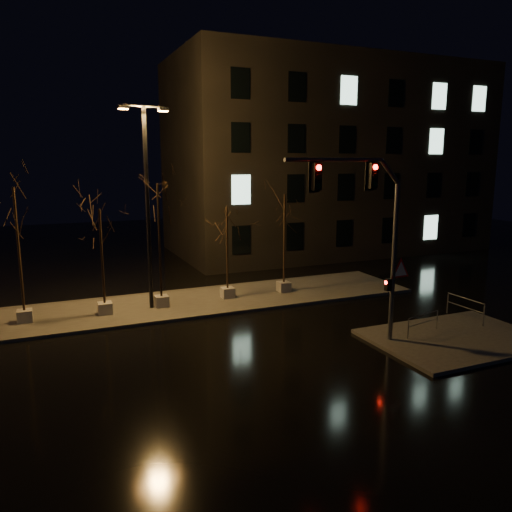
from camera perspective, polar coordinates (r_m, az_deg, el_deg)
name	(u,v)px	position (r m, az deg, el deg)	size (l,w,h in m)	color
ground	(258,338)	(21.31, 0.18, -9.34)	(90.00, 90.00, 0.00)	black
median	(213,300)	(26.63, -4.96, -5.06)	(22.00, 5.00, 0.15)	#403F39
sidewalk_corner	(456,338)	(22.62, 21.89, -8.73)	(7.00, 5.00, 0.15)	#403F39
building	(327,159)	(42.46, 8.07, 10.94)	(25.00, 12.00, 15.00)	black
tree_0	(16,218)	(24.24, -25.75, 3.94)	(1.80, 1.80, 6.25)	#AAA69E
tree_1	(101,233)	(24.26, -17.34, 2.54)	(1.80, 1.80, 5.15)	#AAA69E
tree_2	(158,212)	(24.72, -11.10, 5.00)	(1.80, 1.80, 6.30)	#AAA69E
tree_3	(227,228)	(26.04, -3.35, 3.27)	(1.80, 1.80, 4.98)	#AAA69E
tree_4	(284,216)	(27.27, 3.27, 4.57)	(1.80, 1.80, 5.57)	#AAA69E
traffic_signal_mast	(372,225)	(19.55, 13.16, 3.49)	(5.98, 0.58, 7.30)	#5A5D62
streetlight_main	(147,194)	(24.54, -12.34, 6.89)	(2.43, 0.70, 9.74)	black
guard_rail_a	(423,321)	(22.32, 18.57, -7.03)	(1.97, 0.48, 0.87)	#5A5D62
guard_rail_b	(465,306)	(24.92, 22.81, -5.25)	(0.11, 2.16, 1.02)	#5A5D62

